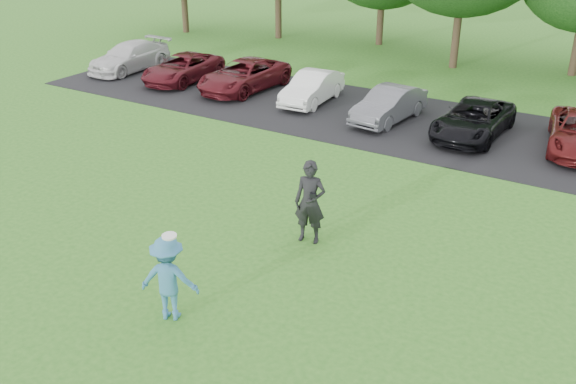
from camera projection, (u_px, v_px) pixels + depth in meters
name	position (u px, v px, depth m)	size (l,w,h in m)	color
ground	(193.00, 319.00, 12.33)	(100.00, 100.00, 0.00)	#2E6D1F
parking_lot	(429.00, 127.00, 22.37)	(32.00, 6.50, 0.03)	black
frisbee_player	(169.00, 278.00, 12.04)	(1.28, 1.03, 1.98)	teal
camera_bystander	(310.00, 202.00, 14.69)	(0.82, 0.63, 2.00)	black
parked_cars	(412.00, 105.00, 22.57)	(30.69, 4.91, 1.24)	silver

